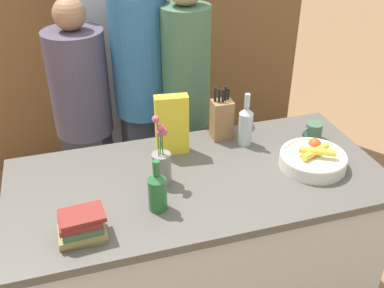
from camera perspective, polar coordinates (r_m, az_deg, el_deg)
kitchen_island at (r=2.41m, az=0.73°, el=-13.17°), size 1.76×0.83×0.93m
back_wall_wood at (r=3.65m, az=-8.37°, el=17.57°), size 2.96×0.12×2.60m
refrigerator at (r=3.37m, az=-9.13°, el=11.25°), size 0.74×0.62×2.03m
fruit_bowl at (r=2.24m, az=15.11°, el=-1.77°), size 0.32×0.32×0.11m
knife_block at (r=2.37m, az=3.79°, el=3.23°), size 0.11×0.09×0.29m
flower_vase at (r=2.02m, az=-3.89°, el=-2.48°), size 0.09×0.09×0.35m
cereal_box at (r=2.21m, az=-2.58°, el=2.44°), size 0.17×0.08×0.31m
coffee_mug at (r=2.47m, az=15.14°, el=1.60°), size 0.12×0.09×0.09m
book_stack at (r=1.81m, az=-13.87°, el=-10.04°), size 0.19×0.15×0.11m
bottle_oil at (r=1.87m, az=-4.41°, el=-5.89°), size 0.08×0.08×0.24m
bottle_vinegar at (r=2.32m, az=6.82°, el=2.46°), size 0.07×0.07×0.29m
person_at_sink at (r=2.84m, az=-13.65°, el=3.89°), size 0.35×0.35×1.58m
person_in_blue at (r=2.77m, az=-6.35°, el=7.02°), size 0.33×0.33×1.80m
person_in_red_tee at (r=2.69m, az=-0.75°, el=6.01°), size 0.28×0.28×1.74m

